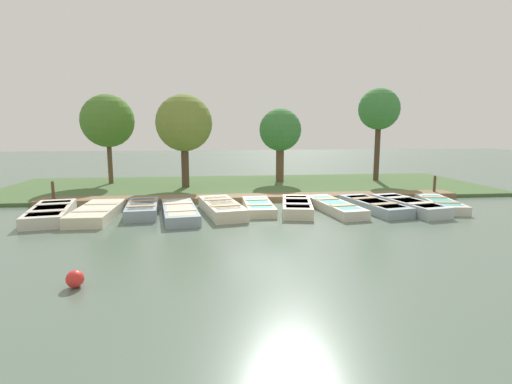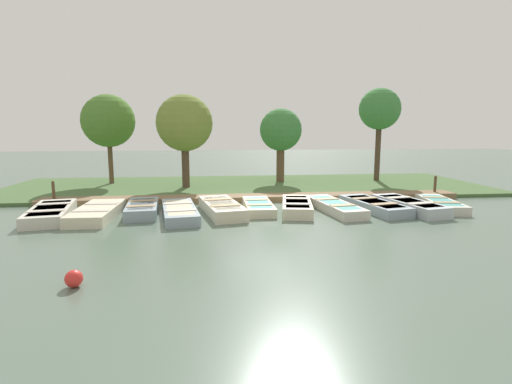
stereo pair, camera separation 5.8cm
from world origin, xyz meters
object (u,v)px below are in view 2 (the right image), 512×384
rowboat_2 (142,208)px  park_tree_left (184,124)px  rowboat_10 (441,204)px  rowboat_7 (334,206)px  rowboat_6 (297,206)px  rowboat_9 (409,205)px  park_tree_far_left (108,121)px  mooring_post_far (435,186)px  park_tree_center (281,131)px  park_tree_right (380,110)px  rowboat_5 (258,206)px  rowboat_3 (179,211)px  rowboat_4 (222,208)px  rowboat_8 (374,205)px  rowboat_1 (97,212)px  rowboat_0 (51,213)px  mooring_post_near (54,193)px  buoy (74,279)px

rowboat_2 → park_tree_left: park_tree_left is taller
rowboat_10 → rowboat_7: bearing=-79.7°
rowboat_6 → rowboat_9: size_ratio=0.90×
rowboat_9 → park_tree_far_left: (-7.87, -12.54, 3.18)m
mooring_post_far → park_tree_left: (-3.24, -11.18, 2.77)m
park_tree_center → park_tree_right: park_tree_right is taller
rowboat_10 → rowboat_5: bearing=-83.2°
rowboat_7 → rowboat_9: 2.78m
rowboat_3 → rowboat_7: (-0.31, 5.63, -0.01)m
rowboat_4 → park_tree_center: 8.48m
rowboat_8 → park_tree_right: size_ratio=0.66×
rowboat_1 → park_tree_far_left: bearing=-169.4°
rowboat_1 → park_tree_far_left: park_tree_far_left is taller
rowboat_5 → rowboat_6: size_ratio=0.90×
rowboat_1 → rowboat_10: bearing=91.7°
rowboat_7 → mooring_post_far: bearing=106.9°
rowboat_6 → park_tree_right: park_tree_right is taller
rowboat_2 → rowboat_7: rowboat_2 is taller
rowboat_2 → rowboat_10: size_ratio=0.93×
rowboat_7 → rowboat_8: 1.51m
rowboat_5 → park_tree_right: size_ratio=0.54×
rowboat_1 → rowboat_6: size_ratio=1.08×
rowboat_0 → park_tree_left: bearing=134.0°
rowboat_4 → mooring_post_near: mooring_post_near is taller
rowboat_3 → mooring_post_far: size_ratio=3.71×
rowboat_6 → rowboat_10: bearing=100.7°
rowboat_7 → rowboat_10: 4.22m
rowboat_4 → rowboat_8: (0.04, 5.67, -0.03)m
rowboat_1 → rowboat_9: bearing=90.1°
rowboat_3 → mooring_post_near: size_ratio=3.71×
rowboat_0 → rowboat_1: rowboat_0 is taller
buoy → park_tree_left: (-12.15, 1.42, 3.08)m
rowboat_0 → rowboat_2: size_ratio=1.24×
rowboat_0 → rowboat_4: size_ratio=1.04×
rowboat_7 → buoy: size_ratio=10.46×
rowboat_6 → rowboat_4: bearing=-78.6°
rowboat_5 → park_tree_left: (-5.39, -2.98, 3.08)m
rowboat_7 → park_tree_center: park_tree_center is taller
rowboat_4 → mooring_post_near: bearing=-122.0°
rowboat_2 → rowboat_10: (0.20, 11.21, -0.03)m
rowboat_7 → park_tree_right: park_tree_right is taller
mooring_post_far → park_tree_right: size_ratio=0.18×
rowboat_4 → rowboat_9: 6.93m
park_tree_right → rowboat_4: bearing=-50.9°
rowboat_1 → buoy: 6.36m
rowboat_6 → rowboat_7: bearing=98.5°
rowboat_0 → park_tree_center: park_tree_center is taller
rowboat_10 → park_tree_right: 8.09m
park_tree_far_left → buoy: bearing=10.5°
rowboat_2 → buoy: (6.64, -0.20, -0.03)m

